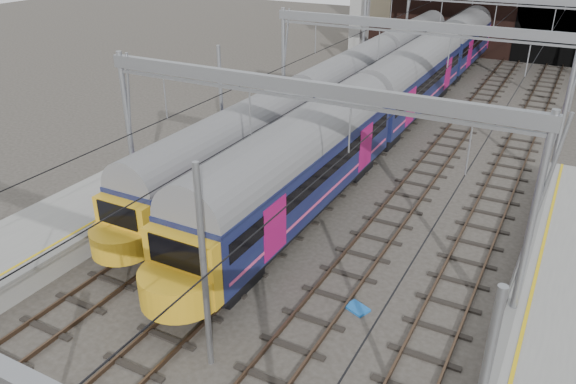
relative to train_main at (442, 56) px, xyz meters
The scene contains 8 objects.
platform_left 36.44m from the train_main, 103.00° to the right, with size 4.32×55.00×1.12m.
tracks 23.18m from the train_main, 85.02° to the right, with size 14.40×80.00×0.22m.
overhead_line 17.05m from the train_main, 83.07° to the right, with size 16.80×80.00×8.00m.
retaining_wall 14.49m from the train_main, 76.33° to the left, with size 28.00×2.75×9.00m.
train_main is the anchor object (origin of this frame).
train_second 11.40m from the train_main, 110.54° to the right, with size 2.61×45.35×4.56m.
equip_cover_a 31.73m from the train_main, 80.65° to the right, with size 0.83×0.58×0.10m, color blue.
equip_cover_b 32.72m from the train_main, 89.53° to the right, with size 0.95×0.67×0.11m, color blue.
Camera 1 is at (8.69, -9.01, 12.85)m, focal length 35.00 mm.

